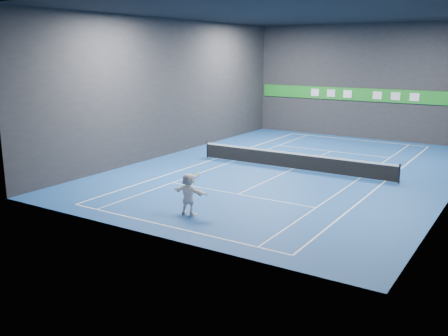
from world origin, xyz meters
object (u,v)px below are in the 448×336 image
Objects in this scene: player at (188,194)px; tennis_racket at (196,177)px; tennis_ball at (186,147)px; tennis_net at (293,160)px.

tennis_racket is at bearing -173.79° from player.
tennis_racket is (0.37, 0.05, 0.80)m from player.
player is 0.88m from tennis_racket.
tennis_ball is 0.01× the size of tennis_net.
tennis_net is (0.31, 10.21, -2.44)m from tennis_ball.
tennis_ball reaches higher than player.
tennis_net is 10.26m from tennis_racket.
tennis_ball is (-0.10, 0.03, 2.05)m from player.
player is at bearing -172.72° from tennis_racket.
tennis_racket is (0.47, 0.02, -1.26)m from tennis_ball.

